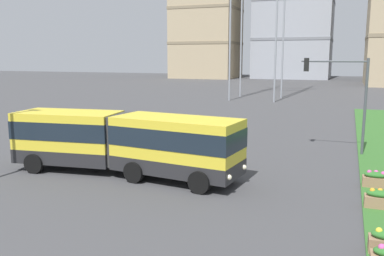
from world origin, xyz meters
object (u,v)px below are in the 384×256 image
(articulated_bus, at_px, (124,142))
(car_grey_wagon, at_px, (127,135))
(flower_planter_4, at_px, (380,199))
(apartment_tower_westcentre, at_px, (295,3))
(flower_planter_5, at_px, (376,179))
(traffic_light_far_right, at_px, (343,88))

(articulated_bus, xyz_separation_m, car_grey_wagon, (-3.21, 5.93, -0.90))
(flower_planter_4, distance_m, apartment_tower_westcentre, 104.13)
(flower_planter_5, distance_m, traffic_light_far_right, 7.61)
(articulated_bus, distance_m, flower_planter_4, 11.66)
(flower_planter_4, bearing_deg, traffic_light_far_right, 100.15)
(car_grey_wagon, height_order, flower_planter_4, car_grey_wagon)
(flower_planter_5, xyz_separation_m, apartment_tower_westcentre, (-16.16, 98.25, 19.52))
(traffic_light_far_right, height_order, apartment_tower_westcentre, apartment_tower_westcentre)
(articulated_bus, xyz_separation_m, flower_planter_4, (11.57, -0.76, -1.23))
(traffic_light_far_right, bearing_deg, flower_planter_4, -79.85)
(car_grey_wagon, bearing_deg, articulated_bus, -61.61)
(car_grey_wagon, distance_m, flower_planter_4, 16.22)
(car_grey_wagon, relative_size, flower_planter_5, 4.19)
(traffic_light_far_right, bearing_deg, apartment_tower_westcentre, 98.98)
(car_grey_wagon, distance_m, traffic_light_far_right, 13.74)
(car_grey_wagon, bearing_deg, flower_planter_4, -24.38)
(flower_planter_4, relative_size, apartment_tower_westcentre, 0.03)
(articulated_bus, bearing_deg, traffic_light_far_right, 40.72)
(flower_planter_4, height_order, traffic_light_far_right, traffic_light_far_right)
(traffic_light_far_right, bearing_deg, flower_planter_5, -75.74)
(car_grey_wagon, xyz_separation_m, apartment_tower_westcentre, (-1.39, 94.30, 19.19))
(articulated_bus, distance_m, traffic_light_far_right, 13.27)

